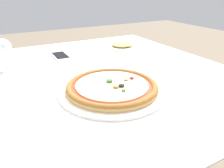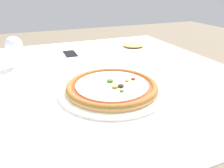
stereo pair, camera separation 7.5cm
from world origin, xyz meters
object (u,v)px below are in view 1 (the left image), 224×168
at_px(pizza_plate, 112,87).
at_px(side_plate, 122,46).
at_px(cell_phone, 60,56).
at_px(wine_glass_far_right, 3,49).
at_px(dining_table, 60,95).

bearing_deg(pizza_plate, side_plate, 56.13).
distance_m(cell_phone, side_plate, 0.38).
bearing_deg(wine_glass_far_right, dining_table, -52.10).
relative_size(wine_glass_far_right, side_plate, 0.66).
relative_size(dining_table, wine_glass_far_right, 10.57).
distance_m(dining_table, cell_phone, 0.32).
bearing_deg(wine_glass_far_right, cell_phone, 17.35).
relative_size(dining_table, side_plate, 6.93).
distance_m(pizza_plate, wine_glass_far_right, 0.51).
distance_m(dining_table, side_plate, 0.57).
relative_size(dining_table, cell_phone, 10.16).
xyz_separation_m(pizza_plate, cell_phone, (-0.04, 0.49, -0.01)).
xyz_separation_m(pizza_plate, wine_glass_far_right, (-0.30, 0.41, 0.08)).
height_order(dining_table, wine_glass_far_right, wine_glass_far_right).
height_order(pizza_plate, side_plate, pizza_plate).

